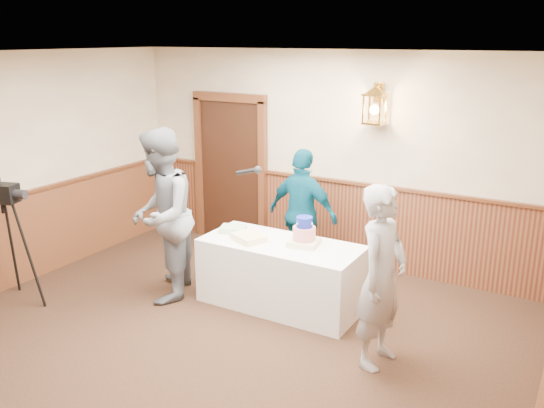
{
  "coord_description": "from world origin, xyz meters",
  "views": [
    {
      "loc": [
        3.04,
        -3.34,
        2.95
      ],
      "look_at": [
        0.11,
        1.7,
        1.25
      ],
      "focal_mm": 38.0,
      "sensor_mm": 36.0,
      "label": 1
    }
  ],
  "objects_px": {
    "sheet_cake_green": "(233,229)",
    "tv_camera_rig": "(9,251)",
    "tiered_cake": "(304,234)",
    "interviewer": "(161,216)",
    "assistant_p": "(303,214)",
    "display_table": "(281,274)",
    "sheet_cake_yellow": "(249,238)",
    "baker": "(382,277)"
  },
  "relations": [
    {
      "from": "sheet_cake_yellow",
      "to": "assistant_p",
      "type": "height_order",
      "value": "assistant_p"
    },
    {
      "from": "interviewer",
      "to": "assistant_p",
      "type": "bearing_deg",
      "value": 113.55
    },
    {
      "from": "display_table",
      "to": "sheet_cake_yellow",
      "type": "height_order",
      "value": "sheet_cake_yellow"
    },
    {
      "from": "tiered_cake",
      "to": "assistant_p",
      "type": "bearing_deg",
      "value": 118.18
    },
    {
      "from": "sheet_cake_green",
      "to": "baker",
      "type": "relative_size",
      "value": 0.16
    },
    {
      "from": "display_table",
      "to": "assistant_p",
      "type": "xyz_separation_m",
      "value": [
        -0.18,
        0.87,
        0.45
      ]
    },
    {
      "from": "assistant_p",
      "to": "sheet_cake_green",
      "type": "bearing_deg",
      "value": 64.94
    },
    {
      "from": "interviewer",
      "to": "baker",
      "type": "xyz_separation_m",
      "value": [
        2.67,
        -0.09,
        -0.14
      ]
    },
    {
      "from": "assistant_p",
      "to": "tv_camera_rig",
      "type": "xyz_separation_m",
      "value": [
        -2.47,
        -2.37,
        -0.19
      ]
    },
    {
      "from": "sheet_cake_green",
      "to": "interviewer",
      "type": "bearing_deg",
      "value": -139.16
    },
    {
      "from": "assistant_p",
      "to": "tv_camera_rig",
      "type": "distance_m",
      "value": 3.43
    },
    {
      "from": "tiered_cake",
      "to": "assistant_p",
      "type": "height_order",
      "value": "assistant_p"
    },
    {
      "from": "sheet_cake_yellow",
      "to": "baker",
      "type": "distance_m",
      "value": 1.79
    },
    {
      "from": "tiered_cake",
      "to": "baker",
      "type": "distance_m",
      "value": 1.3
    },
    {
      "from": "sheet_cake_yellow",
      "to": "interviewer",
      "type": "xyz_separation_m",
      "value": [
        -0.94,
        -0.37,
        0.21
      ]
    },
    {
      "from": "tiered_cake",
      "to": "baker",
      "type": "relative_size",
      "value": 0.21
    },
    {
      "from": "tiered_cake",
      "to": "baker",
      "type": "xyz_separation_m",
      "value": [
        1.12,
        -0.65,
        -0.02
      ]
    },
    {
      "from": "display_table",
      "to": "sheet_cake_green",
      "type": "xyz_separation_m",
      "value": [
        -0.67,
        0.04,
        0.41
      ]
    },
    {
      "from": "display_table",
      "to": "interviewer",
      "type": "height_order",
      "value": "interviewer"
    },
    {
      "from": "display_table",
      "to": "sheet_cake_green",
      "type": "height_order",
      "value": "sheet_cake_green"
    },
    {
      "from": "tv_camera_rig",
      "to": "baker",
      "type": "bearing_deg",
      "value": -4.94
    },
    {
      "from": "sheet_cake_green",
      "to": "tv_camera_rig",
      "type": "bearing_deg",
      "value": -141.94
    },
    {
      "from": "display_table",
      "to": "tiered_cake",
      "type": "distance_m",
      "value": 0.57
    },
    {
      "from": "sheet_cake_yellow",
      "to": "baker",
      "type": "relative_size",
      "value": 0.21
    },
    {
      "from": "tiered_cake",
      "to": "interviewer",
      "type": "height_order",
      "value": "interviewer"
    },
    {
      "from": "sheet_cake_yellow",
      "to": "baker",
      "type": "height_order",
      "value": "baker"
    },
    {
      "from": "interviewer",
      "to": "assistant_p",
      "type": "distance_m",
      "value": 1.77
    },
    {
      "from": "display_table",
      "to": "sheet_cake_yellow",
      "type": "bearing_deg",
      "value": -161.07
    },
    {
      "from": "display_table",
      "to": "tv_camera_rig",
      "type": "height_order",
      "value": "tv_camera_rig"
    },
    {
      "from": "sheet_cake_yellow",
      "to": "assistant_p",
      "type": "xyz_separation_m",
      "value": [
        0.17,
        0.99,
        0.04
      ]
    },
    {
      "from": "sheet_cake_yellow",
      "to": "baker",
      "type": "bearing_deg",
      "value": -15.14
    },
    {
      "from": "tiered_cake",
      "to": "interviewer",
      "type": "xyz_separation_m",
      "value": [
        -1.54,
        -0.56,
        0.12
      ]
    },
    {
      "from": "tv_camera_rig",
      "to": "interviewer",
      "type": "bearing_deg",
      "value": 18.93
    },
    {
      "from": "display_table",
      "to": "tv_camera_rig",
      "type": "xyz_separation_m",
      "value": [
        -2.65,
        -1.5,
        0.26
      ]
    },
    {
      "from": "display_table",
      "to": "assistant_p",
      "type": "bearing_deg",
      "value": 101.54
    },
    {
      "from": "display_table",
      "to": "baker",
      "type": "relative_size",
      "value": 1.05
    },
    {
      "from": "display_table",
      "to": "baker",
      "type": "distance_m",
      "value": 1.57
    },
    {
      "from": "sheet_cake_yellow",
      "to": "baker",
      "type": "xyz_separation_m",
      "value": [
        1.72,
        -0.47,
        0.07
      ]
    },
    {
      "from": "tiered_cake",
      "to": "sheet_cake_yellow",
      "type": "bearing_deg",
      "value": -162.61
    },
    {
      "from": "assistant_p",
      "to": "tv_camera_rig",
      "type": "height_order",
      "value": "assistant_p"
    },
    {
      "from": "interviewer",
      "to": "baker",
      "type": "relative_size",
      "value": 1.16
    },
    {
      "from": "sheet_cake_yellow",
      "to": "tv_camera_rig",
      "type": "bearing_deg",
      "value": -148.97
    }
  ]
}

